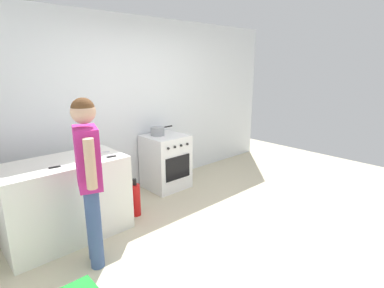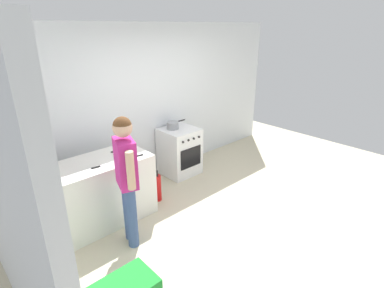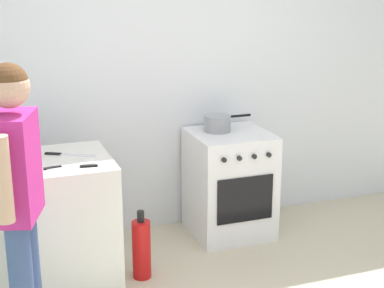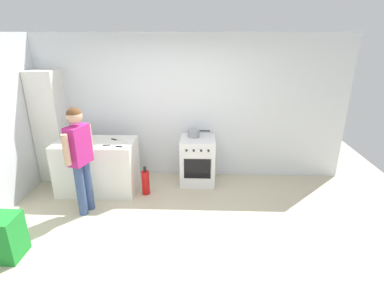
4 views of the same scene
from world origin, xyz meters
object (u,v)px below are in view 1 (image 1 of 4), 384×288
object	(u,v)px
knife_carving	(99,158)
person	(89,169)
knife_chef	(104,158)
pot	(158,131)
fire_extinguisher	(135,200)
knife_bread	(93,153)
oven_left	(166,161)
knife_utility	(61,166)

from	to	relation	value
knife_carving	person	bearing A→B (deg)	-124.49
knife_chef	pot	bearing A→B (deg)	28.75
person	fire_extinguisher	xyz separation A→B (m)	(0.81, 0.56, -0.76)
knife_bread	fire_extinguisher	bearing A→B (deg)	-19.89
knife_bread	oven_left	bearing A→B (deg)	13.62
knife_utility	fire_extinguisher	bearing A→B (deg)	4.78
pot	knife_utility	world-z (taller)	pot
knife_carving	knife_bread	xyz separation A→B (m)	(0.04, 0.24, -0.00)
knife_carving	knife_utility	world-z (taller)	same
person	fire_extinguisher	world-z (taller)	person
person	fire_extinguisher	distance (m)	1.25
knife_utility	person	world-z (taller)	person
knife_carving	person	xyz separation A→B (m)	(-0.33, -0.48, 0.07)
oven_left	knife_carving	xyz separation A→B (m)	(-1.35, -0.55, 0.48)
knife_utility	knife_carving	bearing A→B (deg)	-0.02
pot	knife_chef	xyz separation A→B (m)	(-1.24, -0.68, -0.01)
person	oven_left	bearing A→B (deg)	31.66
fire_extinguisher	knife_carving	bearing A→B (deg)	-171.10
pot	knife_utility	size ratio (longest dim) A/B	1.56
knife_utility	knife_chef	size ratio (longest dim) A/B	0.81
knife_carving	knife_chef	xyz separation A→B (m)	(0.04, -0.04, 0.00)
knife_utility	knife_chef	distance (m)	0.46
knife_utility	knife_bread	bearing A→B (deg)	27.26
pot	fire_extinguisher	world-z (taller)	pot
pot	knife_carving	xyz separation A→B (m)	(-1.27, -0.64, -0.01)
knife_utility	oven_left	bearing A→B (deg)	17.37
oven_left	pot	bearing A→B (deg)	131.32
knife_carving	knife_bread	size ratio (longest dim) A/B	1.03
oven_left	person	bearing A→B (deg)	-148.34
pot	knife_carving	size ratio (longest dim) A/B	1.19
pot	knife_bread	world-z (taller)	pot
knife_bread	person	world-z (taller)	person
knife_chef	fire_extinguisher	world-z (taller)	knife_chef
pot	fire_extinguisher	bearing A→B (deg)	-144.68
knife_bread	fire_extinguisher	distance (m)	0.83
knife_carving	fire_extinguisher	bearing A→B (deg)	8.90
oven_left	pot	size ratio (longest dim) A/B	2.16
pot	knife_bread	bearing A→B (deg)	-161.94
oven_left	knife_chef	world-z (taller)	knife_chef
knife_carving	knife_bread	world-z (taller)	same
knife_carving	knife_chef	bearing A→B (deg)	-47.28
knife_carving	knife_utility	size ratio (longest dim) A/B	1.32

